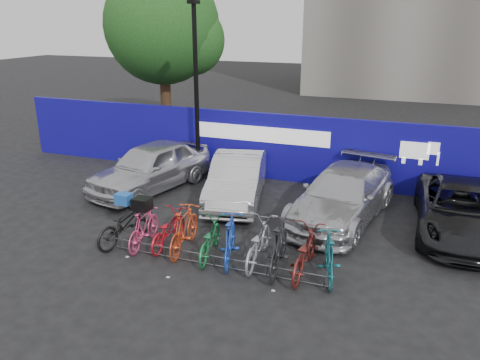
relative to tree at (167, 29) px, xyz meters
The scene contains 21 objects.
ground 13.14m from the tree, 56.03° to the right, with size 100.00×100.00×0.00m, color black.
hoarding 8.80m from the tree, 30.89° to the right, with size 22.00×0.18×2.40m.
tree is the anchor object (origin of this frame).
lamppost 6.14m from the tree, 52.49° to the right, with size 0.25×0.50×6.11m.
bike_rack 13.55m from the tree, 57.55° to the right, with size 5.60×0.03×0.30m.
car_0 8.23m from the tree, 67.63° to the right, with size 1.90×4.73×1.61m, color silver.
car_1 9.71m from the tree, 48.27° to the right, with size 1.54×4.42×1.46m, color silver.
car_2 12.18m from the tree, 36.49° to the right, with size 2.05×5.05×1.47m, color #B7B7BC.
car_3 14.66m from the tree, 28.45° to the right, with size 2.26×4.90×1.36m, color black.
bike_0 11.91m from the tree, 68.16° to the right, with size 0.71×2.02×1.06m, color black.
bike_1 12.16m from the tree, 65.57° to the right, with size 0.47×1.68×1.01m, color #E64379.
bike_2 12.23m from the tree, 62.48° to the right, with size 0.61×1.74×0.92m, color red.
bike_3 12.50m from the tree, 60.46° to the right, with size 0.54×1.92×1.15m, color #CE441E.
bike_4 12.92m from the tree, 57.67° to the right, with size 0.62×1.78×0.94m, color #1C7B3D.
bike_5 13.21m from the tree, 55.61° to the right, with size 0.53×1.89×1.13m, color blue.
bike_6 13.44m from the tree, 52.76° to the right, with size 0.69×1.98×1.04m, color #969A9D.
bike_7 13.88m from the tree, 51.26° to the right, with size 0.57×2.02×1.21m, color #232326.
bike_8 14.21m from the tree, 49.16° to the right, with size 0.71×2.03×1.06m, color maroon.
bike_9 14.59m from the tree, 47.44° to the right, with size 0.50×1.78×1.07m, color #19636D.
cargo_crate 11.67m from the tree, 68.16° to the right, with size 0.39×0.30×0.28m, color #1E56AD.
cargo_topcase 11.93m from the tree, 65.57° to the right, with size 0.42×0.38×0.31m, color black.
Camera 1 is at (3.94, -9.54, 5.59)m, focal length 35.00 mm.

